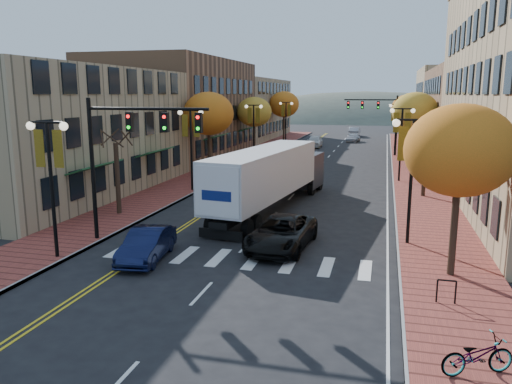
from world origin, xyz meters
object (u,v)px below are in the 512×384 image
Objects in this scene: bicycle at (477,355)px; navy_sedan at (147,244)px; semi_truck at (272,174)px; black_suv at (281,233)px.

navy_sedan is at bearing 38.41° from bicycle.
bicycle is at bearing -54.33° from semi_truck.
black_suv is 2.77× the size of bicycle.
navy_sedan is 14.00m from bicycle.
semi_truck reaches higher than black_suv.
semi_truck is 19.63m from bicycle.
bicycle is (12.40, -6.49, -0.03)m from navy_sedan.
bicycle is at bearing -49.33° from black_suv.
navy_sedan reaches higher than bicycle.
navy_sedan is (-3.18, -10.76, -1.60)m from semi_truck.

